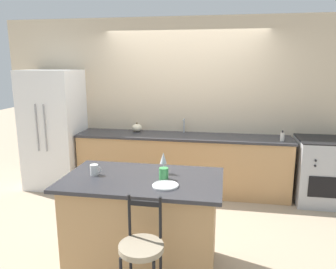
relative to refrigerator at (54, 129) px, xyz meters
name	(u,v)px	position (x,y,z in m)	size (l,w,h in m)	color
ground_plane	(179,199)	(2.09, -0.27, -0.95)	(18.00, 18.00, 0.00)	tan
wall_back	(185,104)	(2.09, 0.39, 0.40)	(6.00, 0.07, 2.70)	beige
back_counter	(182,163)	(2.09, 0.09, -0.49)	(3.29, 0.64, 0.91)	tan
sink_faucet	(184,124)	(2.09, 0.28, 0.10)	(0.02, 0.13, 0.22)	#ADAFB5
kitchen_island	(143,223)	(1.97, -1.97, -0.47)	(1.51, 0.89, 0.94)	tan
refrigerator	(54,129)	(0.00, 0.00, 0.00)	(0.84, 0.77, 1.90)	white
oven_range	(324,171)	(4.16, 0.02, -0.48)	(0.79, 0.72, 0.94)	#ADAFB5
bar_stool_near	(142,260)	(2.14, -2.66, -0.41)	(0.34, 0.34, 1.01)	black
dinner_plate	(166,185)	(2.23, -2.14, 0.00)	(0.23, 0.23, 0.02)	white
wine_glass	(163,158)	(2.15, -1.80, 0.14)	(0.07, 0.07, 0.21)	white
coffee_mug	(94,170)	(1.50, -1.96, 0.04)	(0.11, 0.08, 0.10)	white
tumbler_cup	(164,174)	(2.18, -1.97, 0.05)	(0.09, 0.09, 0.11)	#3D934C
pumpkin_decoration	(137,128)	(1.33, 0.22, 0.03)	(0.16, 0.16, 0.15)	beige
soap_bottle	(282,137)	(3.54, -0.06, 0.03)	(0.06, 0.06, 0.15)	silver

